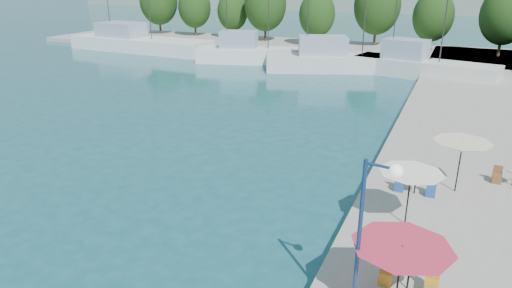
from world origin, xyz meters
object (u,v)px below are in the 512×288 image
at_px(trawler_04, 420,67).
at_px(umbrella_white, 411,178).
at_px(umbrella_pink, 402,254).
at_px(trawler_03, 342,61).
at_px(street_lamp, 373,214).
at_px(trawler_01, 137,43).
at_px(trawler_02, 253,54).
at_px(umbrella_cream, 462,147).

distance_m(trawler_04, umbrella_white, 33.49).
bearing_deg(umbrella_pink, umbrella_white, 93.78).
xyz_separation_m(trawler_03, street_lamp, (10.54, -39.61, 3.02)).
bearing_deg(umbrella_pink, trawler_01, 135.11).
distance_m(trawler_04, umbrella_pink, 38.96).
distance_m(trawler_01, umbrella_white, 54.87).
relative_size(trawler_01, umbrella_pink, 7.34).
xyz_separation_m(trawler_01, umbrella_pink, (41.68, -41.52, 1.55)).
bearing_deg(trawler_02, trawler_04, -16.79).
relative_size(trawler_03, street_lamp, 3.60).
bearing_deg(umbrella_cream, umbrella_white, -113.35).
xyz_separation_m(trawler_02, umbrella_white, (22.08, -33.86, 1.57)).
distance_m(umbrella_pink, umbrella_cream, 9.65).
xyz_separation_m(trawler_02, umbrella_pink, (22.44, -39.32, 1.54)).
relative_size(trawler_03, trawler_04, 1.21).
bearing_deg(trawler_02, umbrella_pink, -75.62).
height_order(trawler_01, umbrella_white, trawler_01).
bearing_deg(trawler_03, umbrella_white, -92.50).
bearing_deg(trawler_01, trawler_02, -3.37).
relative_size(umbrella_pink, umbrella_white, 1.16).
height_order(umbrella_pink, umbrella_white, umbrella_white).
relative_size(trawler_02, umbrella_pink, 5.05).
distance_m(trawler_01, umbrella_cream, 53.68).
bearing_deg(umbrella_pink, trawler_04, 94.27).
bearing_deg(street_lamp, umbrella_pink, 50.97).
bearing_deg(trawler_04, trawler_02, -168.44).
distance_m(trawler_01, trawler_04, 38.88).
bearing_deg(trawler_03, trawler_02, 157.08).
height_order(trawler_03, umbrella_pink, trawler_03).
relative_size(trawler_02, trawler_03, 0.82).
distance_m(trawler_02, umbrella_pink, 45.29).
bearing_deg(trawler_01, trawler_04, -0.82).
bearing_deg(umbrella_cream, trawler_01, 143.42).
relative_size(umbrella_cream, street_lamp, 0.52).
bearing_deg(umbrella_white, trawler_02, 123.11).
xyz_separation_m(trawler_01, street_lamp, (40.87, -42.25, 3.02)).
distance_m(umbrella_white, street_lamp, 6.37).
distance_m(umbrella_pink, umbrella_white, 5.47).
relative_size(trawler_01, trawler_04, 1.45).
bearing_deg(trawler_04, trawler_01, -170.97).
xyz_separation_m(trawler_02, street_lamp, (21.63, -40.05, 3.02)).
xyz_separation_m(trawler_01, umbrella_white, (41.32, -36.06, 1.58)).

